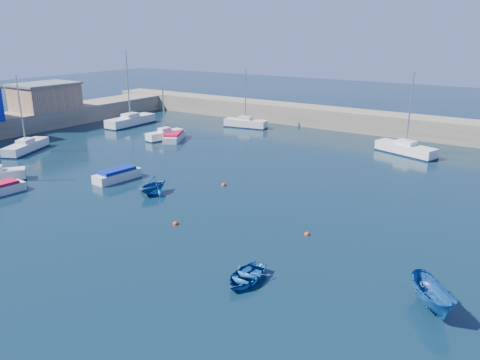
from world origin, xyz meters
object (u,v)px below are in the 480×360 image
Objects in this scene: sailboat_4 at (131,121)px; sailboat_6 at (406,149)px; sailboat_2 at (26,147)px; dinghy_right at (432,297)px; sailboat_5 at (245,123)px; dinghy_center at (246,276)px; brick_shed_a at (45,97)px; sailboat_3 at (165,135)px; motorboat_2 at (174,136)px; dinghy_left at (153,185)px; motorboat_1 at (117,175)px.

sailboat_4 is 38.04m from sailboat_6.
sailboat_6 reaches higher than sailboat_2.
sailboat_2 is 2.32× the size of dinghy_right.
sailboat_5 is 2.52× the size of dinghy_center.
sailboat_3 is (19.82, 2.90, -3.52)m from brick_shed_a.
sailboat_5 is 12.09m from motorboat_2.
dinghy_center is (27.76, -23.74, -0.25)m from sailboat_3.
brick_shed_a is 2.49× the size of dinghy_center.
sailboat_5 is at bearing 97.88° from dinghy_right.
dinghy_left is (23.67, -19.98, 0.10)m from sailboat_4.
sailboat_2 is 1.25× the size of sailboat_3.
sailboat_6 is 28.86m from dinghy_left.
sailboat_4 reaches higher than sailboat_3.
dinghy_right is at bearing 15.57° from dinghy_center.
sailboat_6 reaches higher than motorboat_1.
dinghy_right is (35.52, -21.17, 0.23)m from motorboat_2.
sailboat_2 is at bearing 174.95° from dinghy_left.
dinghy_right is at bearing -145.09° from sailboat_5.
sailboat_3 is 1.49× the size of motorboat_1.
sailboat_4 is 2.01× the size of motorboat_2.
sailboat_3 reaches higher than motorboat_1.
motorboat_2 is at bearing -19.40° from sailboat_4.
brick_shed_a is at bearing -161.74° from sailboat_3.
brick_shed_a is at bearing 111.57° from sailboat_2.
sailboat_4 is at bearing 108.97° from sailboat_5.
sailboat_4 is 2.84× the size of dinghy_right.
sailboat_4 is 3.50× the size of dinghy_left.
sailboat_4 reaches higher than motorboat_1.
dinghy_right reaches higher than motorboat_2.
sailboat_3 is at bearing 131.21° from dinghy_left.
sailboat_5 reaches higher than brick_shed_a.
dinghy_left reaches higher than dinghy_center.
sailboat_3 reaches higher than brick_shed_a.
sailboat_5 is 42.75m from dinghy_center.
sailboat_3 is 17.00m from motorboat_1.
dinghy_left is (-14.00, -25.23, 0.16)m from sailboat_6.
sailboat_6 is at bearing 14.43° from brick_shed_a.
dinghy_center is at bearing -69.76° from motorboat_2.
motorboat_2 is (21.13, 3.21, -3.62)m from brick_shed_a.
dinghy_left is (33.18, -13.09, -3.31)m from brick_shed_a.
sailboat_4 is 47.10m from dinghy_center.
sailboat_2 reaches higher than sailboat_5.
dinghy_left is 23.97m from dinghy_right.
sailboat_2 is at bearing -112.86° from sailboat_3.
sailboat_5 reaches higher than dinghy_right.
sailboat_3 is 42.33m from dinghy_right.
brick_shed_a is at bearing 162.06° from motorboat_1.
sailboat_6 is 2.45× the size of dinghy_right.
brick_shed_a is 28.58m from sailboat_5.
sailboat_6 is 1.97× the size of motorboat_1.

